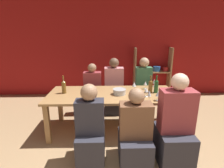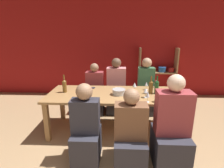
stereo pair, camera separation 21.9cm
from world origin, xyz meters
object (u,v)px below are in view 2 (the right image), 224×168
wine_glass_red_a (148,94)px  person_far_a (116,93)px  dining_table (112,98)px  person_far_c (145,93)px  shelf_unit (157,78)px  person_near_b (130,137)px  wine_glass_white_a (146,91)px  person_far_b (95,95)px  wine_bottle_amber (64,86)px  wine_glass_empty_a (156,82)px  wine_bottle_green (157,87)px  wine_glass_empty_c (135,85)px  wine_glass_empty_b (146,84)px  wine_glass_red_b (157,95)px  cell_phone (91,88)px  person_near_a (86,133)px  person_near_c (171,133)px  mixing_bowl (119,92)px  wine_bottle_dark (151,87)px

wine_glass_red_a → person_far_a: bearing=112.7°
dining_table → person_far_c: size_ratio=1.80×
shelf_unit → person_near_b: bearing=-108.4°
wine_glass_white_a → person_far_b: person_far_b is taller
wine_bottle_amber → wine_glass_empty_a: wine_bottle_amber is taller
wine_bottle_green → wine_glass_empty_c: (-0.38, 0.15, -0.01)m
wine_glass_empty_b → person_near_b: 1.25m
wine_bottle_green → person_far_a: size_ratio=0.26×
wine_glass_white_a → person_far_a: person_far_a is taller
wine_bottle_green → wine_glass_empty_a: 0.39m
wine_glass_white_a → person_near_b: (-0.29, -0.68, -0.46)m
wine_glass_white_a → wine_glass_red_b: size_ratio=0.95×
wine_glass_empty_b → person_far_c: (0.07, 0.55, -0.37)m
wine_glass_empty_c → cell_phone: size_ratio=1.02×
wine_glass_red_a → wine_glass_empty_a: bearing=70.2°
person_far_c → person_near_a: bearing=57.1°
wine_bottle_green → person_near_a: 1.50m
wine_glass_red_a → cell_phone: 1.24m
wine_bottle_green → wine_glass_red_b: 0.41m
person_far_a → wine_glass_red_a: bearing=112.7°
person_near_c → person_far_c: size_ratio=1.01×
person_near_b → wine_bottle_amber: bearing=142.5°
wine_glass_white_a → wine_glass_empty_c: size_ratio=0.96×
shelf_unit → wine_glass_empty_c: (-0.80, -1.76, 0.31)m
cell_phone → person_near_b: person_near_b is taller
mixing_bowl → dining_table: bearing=158.4°
shelf_unit → wine_bottle_dark: bearing=-105.4°
dining_table → wine_glass_red_b: (0.73, -0.38, 0.20)m
mixing_bowl → cell_phone: size_ratio=1.45×
shelf_unit → dining_table: bearing=-122.5°
cell_phone → person_far_b: size_ratio=0.14×
shelf_unit → wine_bottle_dark: (-0.52, -1.89, 0.32)m
wine_bottle_green → wine_bottle_dark: 0.10m
dining_table → person_near_a: 0.93m
dining_table → mixing_bowl: size_ratio=9.75×
wine_glass_empty_b → person_far_a: person_far_a is taller
mixing_bowl → wine_bottle_amber: bearing=175.1°
wine_glass_white_a → wine_bottle_dark: bearing=61.5°
wine_glass_red_a → cell_phone: wine_glass_red_a is taller
person_near_a → wine_glass_empty_c: bearing=53.4°
wine_bottle_dark → person_far_a: size_ratio=0.25×
wine_glass_red_a → wine_glass_empty_c: 0.59m
shelf_unit → person_far_c: (-0.50, -1.14, -0.06)m
wine_bottle_green → wine_glass_white_a: size_ratio=2.04×
wine_glass_white_a → person_far_b: (-1.00, 0.95, -0.43)m
wine_bottle_dark → person_far_a: 1.10m
mixing_bowl → wine_bottle_dark: size_ratio=0.75×
dining_table → mixing_bowl: (0.13, -0.05, 0.14)m
wine_glass_empty_c → mixing_bowl: bearing=-142.9°
wine_bottle_green → cell_phone: wine_bottle_green is taller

